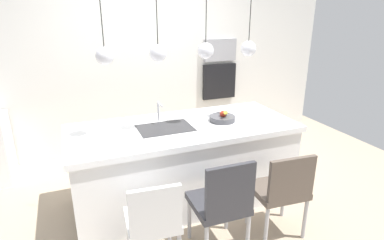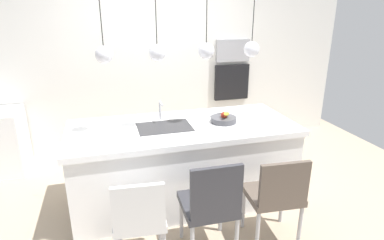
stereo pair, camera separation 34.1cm
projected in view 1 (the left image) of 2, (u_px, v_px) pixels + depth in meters
floor at (184, 198)px, 3.69m from camera, size 6.60×6.60×0.00m
back_wall at (144, 63)px, 4.71m from camera, size 6.00×0.10×2.60m
kitchen_island at (184, 163)px, 3.54m from camera, size 2.40×1.02×0.89m
sink_basin at (165, 128)px, 3.33m from camera, size 0.56×0.40×0.02m
faucet at (159, 109)px, 3.47m from camera, size 0.02×0.17×0.22m
fruit_bowl at (223, 118)px, 3.52m from camera, size 0.28×0.28×0.15m
microwave at (220, 50)px, 5.02m from camera, size 0.54×0.08×0.34m
oven at (219, 81)px, 5.18m from camera, size 0.56×0.08×0.56m
chair_near at (153, 220)px, 2.52m from camera, size 0.45×0.45×0.85m
chair_middle at (222, 202)px, 2.71m from camera, size 0.46×0.47×0.93m
chair_far at (282, 189)px, 2.94m from camera, size 0.49×0.45×0.87m
pendant_light_left at (105, 56)px, 2.88m from camera, size 0.16×0.16×0.76m
pendant_light_center_left at (158, 53)px, 3.05m from camera, size 0.16×0.16×0.76m
pendant_light_center_right at (206, 50)px, 3.23m from camera, size 0.16×0.16×0.76m
pendant_light_right at (248, 48)px, 3.40m from camera, size 0.16×0.16×0.76m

